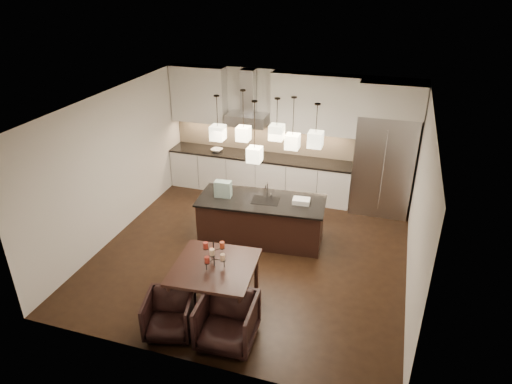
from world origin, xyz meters
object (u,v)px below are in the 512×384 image
(armchair_left, at_px, (169,315))
(dining_table, at_px, (215,285))
(refrigerator, at_px, (384,164))
(armchair_right, at_px, (227,321))
(island_body, at_px, (261,220))

(armchair_left, bearing_deg, dining_table, 48.71)
(refrigerator, distance_m, armchair_right, 5.00)
(refrigerator, xyz_separation_m, dining_table, (-2.21, -3.94, -0.71))
(refrigerator, bearing_deg, armchair_right, -110.67)
(refrigerator, bearing_deg, armchair_left, -118.96)
(island_body, distance_m, armchair_left, 2.87)
(refrigerator, distance_m, dining_table, 4.57)
(refrigerator, relative_size, dining_table, 1.76)
(island_body, distance_m, armchair_right, 2.77)
(dining_table, distance_m, armchair_right, 0.83)
(island_body, xyz_separation_m, dining_table, (-0.12, -2.06, -0.04))
(armchair_left, xyz_separation_m, armchair_right, (0.85, 0.07, 0.05))
(refrigerator, height_order, armchair_right, refrigerator)
(refrigerator, xyz_separation_m, island_body, (-2.09, -1.88, -0.67))
(island_body, distance_m, dining_table, 2.06)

